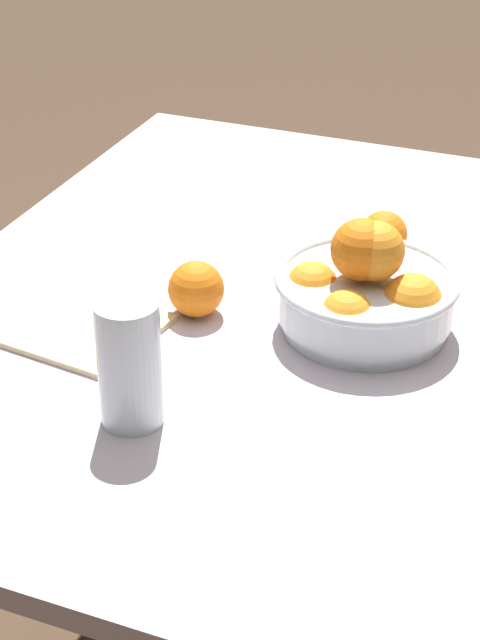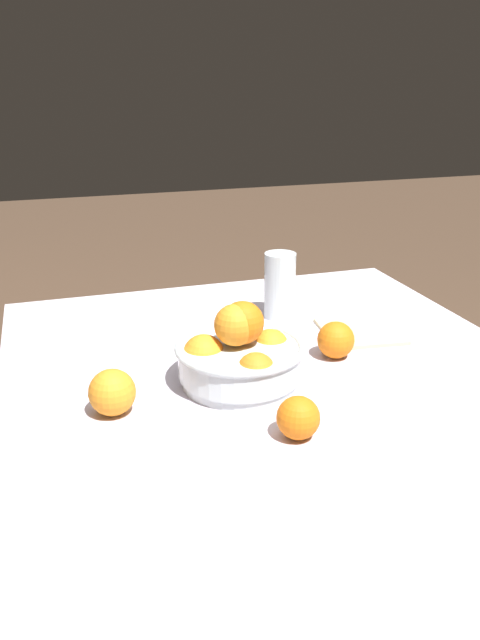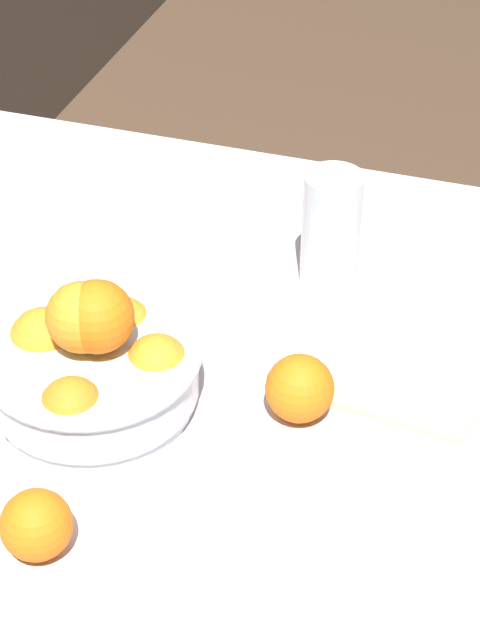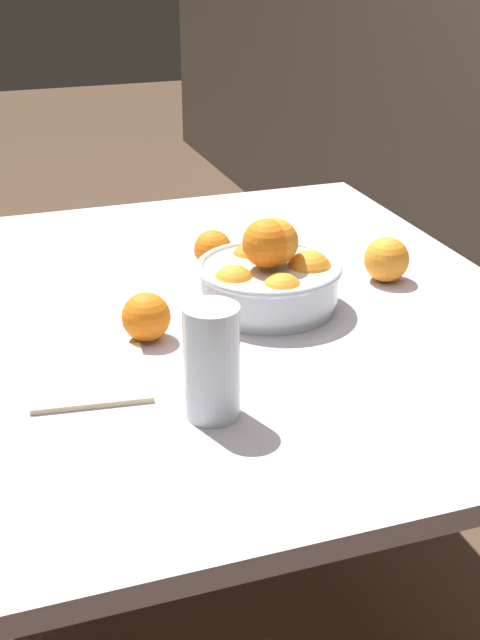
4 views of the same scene
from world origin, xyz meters
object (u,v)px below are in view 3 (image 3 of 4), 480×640
fruit_bowl (93,362)px  orange_loose_aside (36,525)px  orange_loose_front (300,388)px  juice_glass (331,234)px

fruit_bowl → orange_loose_aside: bearing=-171.4°
orange_loose_aside → fruit_bowl: bearing=8.6°
orange_loose_front → orange_loose_aside: bearing=143.7°
orange_loose_front → orange_loose_aside: 0.31m
fruit_bowl → orange_loose_front: size_ratio=3.18×
fruit_bowl → juice_glass: (0.29, -0.19, 0.02)m
orange_loose_front → orange_loose_aside: orange_loose_front is taller
juice_glass → orange_loose_front: (-0.24, -0.03, -0.03)m
juice_glass → orange_loose_front: juice_glass is taller
juice_glass → orange_loose_aside: juice_glass is taller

